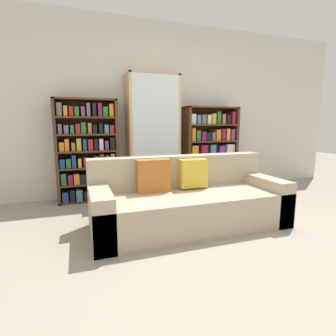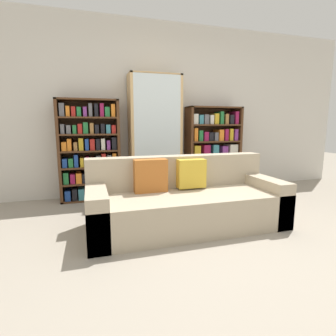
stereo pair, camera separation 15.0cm
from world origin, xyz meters
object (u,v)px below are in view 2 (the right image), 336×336
Objects in this scene: couch at (185,202)px; bookshelf_right at (213,151)px; bookshelf_left at (90,152)px; wine_bottle at (198,187)px; display_cabinet at (155,136)px.

bookshelf_right reaches higher than couch.
bookshelf_left reaches higher than couch.
wine_bottle is (1.58, -0.36, -0.55)m from bookshelf_left.
bookshelf_left is at bearing -180.00° from bookshelf_right.
bookshelf_left is 1.00m from display_cabinet.
couch is at bearing -120.13° from wine_bottle.
couch reaches higher than wine_bottle.
couch is 1.50× the size of bookshelf_right.
display_cabinet is at bearing -0.95° from bookshelf_left.
display_cabinet is at bearing 150.07° from wine_bottle.
display_cabinet is at bearing 90.12° from couch.
display_cabinet is (-0.00, 1.37, 0.66)m from couch.
wine_bottle is at bearing -12.87° from bookshelf_left.
couch is 1.43× the size of bookshelf_left.
bookshelf_right is at bearing 53.83° from couch.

